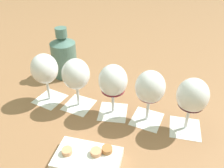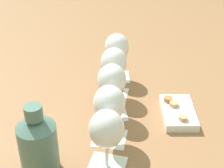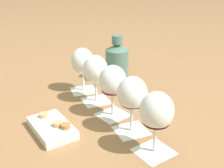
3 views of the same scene
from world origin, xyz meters
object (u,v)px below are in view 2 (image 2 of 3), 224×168
at_px(ceramic_vase, 38,144).
at_px(snack_dish, 178,112).
at_px(wine_glass_0, 107,131).
at_px(wine_glass_1, 109,105).
at_px(wine_glass_3, 114,65).
at_px(wine_glass_4, 117,49).
at_px(wine_glass_2, 111,82).

height_order(ceramic_vase, snack_dish, ceramic_vase).
height_order(wine_glass_0, wine_glass_1, same).
relative_size(wine_glass_0, wine_glass_3, 1.00).
xyz_separation_m(wine_glass_0, wine_glass_3, (0.25, -0.26, -0.00)).
height_order(wine_glass_3, ceramic_vase, ceramic_vase).
height_order(wine_glass_0, snack_dish, wine_glass_0).
distance_m(wine_glass_4, snack_dish, 0.34).
distance_m(wine_glass_0, wine_glass_3, 0.36).
xyz_separation_m(wine_glass_0, wine_glass_1, (0.08, -0.08, -0.00)).
relative_size(wine_glass_3, ceramic_vase, 0.87).
relative_size(wine_glass_2, wine_glass_3, 1.00).
xyz_separation_m(wine_glass_1, ceramic_vase, (0.03, 0.22, -0.03)).
xyz_separation_m(wine_glass_3, snack_dish, (-0.24, -0.07, -0.11)).
xyz_separation_m(wine_glass_1, wine_glass_2, (0.09, -0.09, 0.00)).
bearing_deg(snack_dish, wine_glass_4, -4.12).
bearing_deg(wine_glass_4, snack_dish, 175.88).
xyz_separation_m(wine_glass_0, wine_glass_2, (0.17, -0.17, 0.00)).
height_order(wine_glass_1, wine_glass_4, same).
height_order(wine_glass_4, ceramic_vase, ceramic_vase).
distance_m(wine_glass_0, ceramic_vase, 0.18).
relative_size(wine_glass_2, ceramic_vase, 0.87).
bearing_deg(snack_dish, ceramic_vase, 78.42).
height_order(wine_glass_2, wine_glass_3, same).
bearing_deg(wine_glass_3, wine_glass_2, 133.50).
height_order(wine_glass_4, snack_dish, wine_glass_4).
relative_size(wine_glass_0, wine_glass_4, 1.00).
relative_size(wine_glass_2, snack_dish, 0.90).
distance_m(wine_glass_3, snack_dish, 0.27).
bearing_deg(wine_glass_0, wine_glass_3, -45.39).
distance_m(wine_glass_4, ceramic_vase, 0.54).
bearing_deg(ceramic_vase, wine_glass_3, -70.04).
xyz_separation_m(wine_glass_4, ceramic_vase, (-0.23, 0.49, -0.03)).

